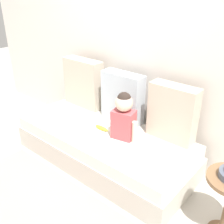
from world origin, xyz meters
TOP-DOWN VIEW (x-y plane):
  - ground_plane at (0.00, 0.00)m, footprint 12.00×12.00m
  - back_wall at (0.00, 0.54)m, footprint 5.13×0.10m
  - couch at (0.00, 0.00)m, footprint 1.93×0.83m
  - throw_pillow_left at (-0.60, 0.31)m, footprint 0.52×0.16m
  - throw_pillow_center at (0.00, 0.31)m, footprint 0.48×0.16m
  - throw_pillow_right at (0.60, 0.31)m, footprint 0.46×0.16m
  - toddler at (0.24, 0.03)m, footprint 0.32×0.19m
  - banana at (-0.02, -0.00)m, footprint 0.17×0.04m
  - floor_rug at (0.00, -0.96)m, footprint 1.74×1.00m

SIDE VIEW (x-z plane):
  - ground_plane at x=0.00m, z-range 0.00..0.00m
  - floor_rug at x=0.00m, z-range 0.00..0.01m
  - couch at x=0.00m, z-range 0.00..0.38m
  - banana at x=-0.02m, z-range 0.38..0.42m
  - toddler at x=0.24m, z-range 0.38..0.86m
  - throw_pillow_center at x=0.00m, z-range 0.38..0.92m
  - throw_pillow_right at x=0.60m, z-range 0.38..0.93m
  - throw_pillow_left at x=-0.60m, z-range 0.38..0.96m
  - back_wall at x=0.00m, z-range 0.00..2.21m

